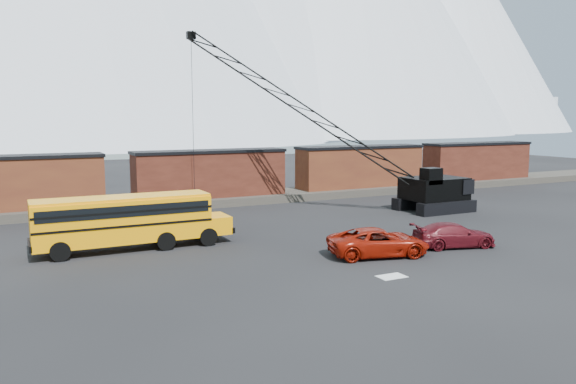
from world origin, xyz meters
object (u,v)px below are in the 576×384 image
object	(u,v)px
red_pickup	(379,242)
crawler_crane	(304,110)
school_bus	(129,220)
maroon_suv	(454,235)

from	to	relation	value
red_pickup	crawler_crane	xyz separation A→B (m)	(3.44, 15.45, 7.55)
school_bus	maroon_suv	world-z (taller)	school_bus
crawler_crane	red_pickup	bearing A→B (deg)	-102.57
red_pickup	school_bus	bearing A→B (deg)	71.31
red_pickup	maroon_suv	size ratio (longest dim) A/B	1.13
red_pickup	crawler_crane	world-z (taller)	crawler_crane
maroon_suv	crawler_crane	size ratio (longest dim) A/B	0.24
school_bus	crawler_crane	distance (m)	18.65
school_bus	maroon_suv	distance (m)	19.38
school_bus	maroon_suv	xyz separation A→B (m)	(17.59, -8.06, -1.06)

